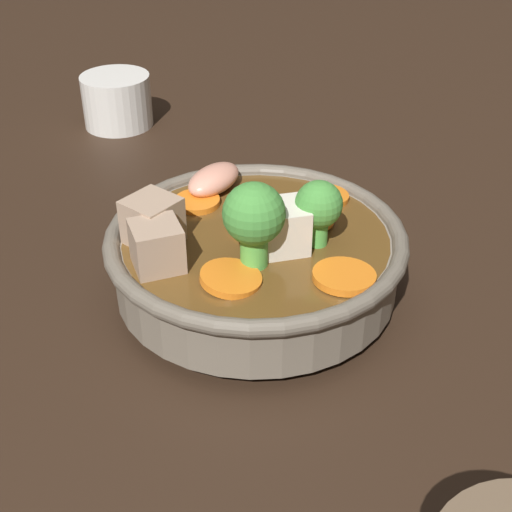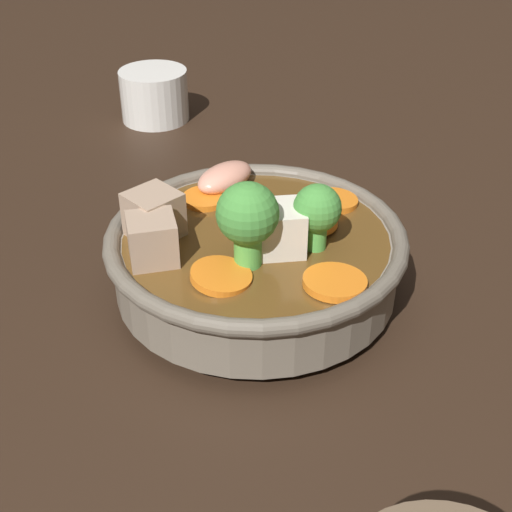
{
  "view_description": "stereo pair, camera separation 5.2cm",
  "coord_description": "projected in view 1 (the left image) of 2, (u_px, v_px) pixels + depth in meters",
  "views": [
    {
      "loc": [
        -0.43,
        -0.02,
        0.32
      ],
      "look_at": [
        0.0,
        0.0,
        0.03
      ],
      "focal_mm": 50.0,
      "sensor_mm": 36.0,
      "label": 1
    },
    {
      "loc": [
        -0.42,
        -0.07,
        0.32
      ],
      "look_at": [
        0.0,
        0.0,
        0.03
      ],
      "focal_mm": 50.0,
      "sensor_mm": 36.0,
      "label": 2
    }
  ],
  "objects": [
    {
      "name": "tea_cup",
      "position": [
        117.0,
        100.0,
        0.78
      ],
      "size": [
        0.08,
        0.08,
        0.06
      ],
      "color": "white",
      "rests_on": "ground_plane"
    },
    {
      "name": "ground_plane",
      "position": [
        256.0,
        294.0,
        0.54
      ],
      "size": [
        3.0,
        3.0,
        0.0
      ],
      "primitive_type": "plane",
      "color": "black"
    },
    {
      "name": "stirfry_bowl",
      "position": [
        255.0,
        252.0,
        0.51
      ],
      "size": [
        0.22,
        0.22,
        0.11
      ],
      "color": "slate",
      "rests_on": "ground_plane"
    }
  ]
}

